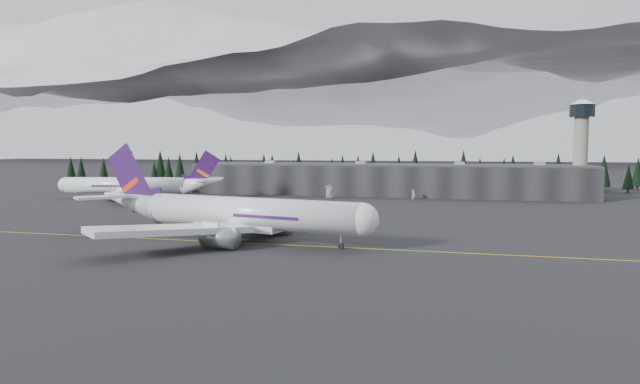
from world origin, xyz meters
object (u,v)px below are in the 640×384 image
(jet_parked, at_px, (140,185))
(gse_vehicle_a, at_px, (329,197))
(control_tower, at_px, (581,137))
(jet_main, at_px, (226,212))
(terminal, at_px, (385,179))
(gse_vehicle_b, at_px, (413,198))

(jet_parked, xyz_separation_m, gse_vehicle_a, (68.32, 20.38, -4.49))
(control_tower, bearing_deg, jet_main, -125.66)
(terminal, relative_size, gse_vehicle_b, 40.93)
(jet_main, distance_m, gse_vehicle_b, 107.86)
(terminal, xyz_separation_m, jet_parked, (-85.86, -45.41, -1.10))
(jet_main, xyz_separation_m, jet_parked, (-70.14, 78.01, -0.57))
(control_tower, height_order, jet_parked, control_tower)
(control_tower, bearing_deg, gse_vehicle_b, -159.58)
(control_tower, bearing_deg, terminal, -177.71)
(gse_vehicle_a, relative_size, gse_vehicle_b, 1.31)
(control_tower, xyz_separation_m, gse_vehicle_a, (-92.54, -28.03, -22.69))
(terminal, relative_size, jet_main, 2.32)
(jet_parked, bearing_deg, control_tower, -176.91)
(jet_main, bearing_deg, terminal, 93.83)
(jet_parked, relative_size, gse_vehicle_b, 15.78)
(control_tower, distance_m, jet_parked, 168.97)
(gse_vehicle_a, bearing_deg, gse_vehicle_b, -12.75)
(terminal, xyz_separation_m, gse_vehicle_a, (-17.54, -25.03, -5.59))
(jet_parked, distance_m, gse_vehicle_b, 102.97)
(jet_parked, bearing_deg, terminal, -165.79)
(gse_vehicle_b, bearing_deg, terminal, -143.38)
(jet_main, bearing_deg, jet_parked, 143.05)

